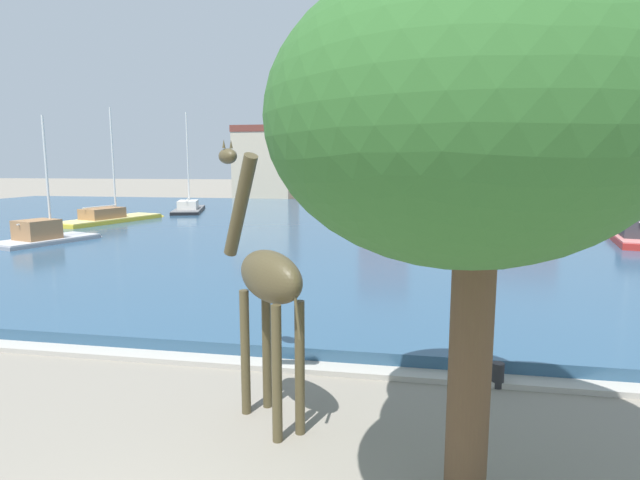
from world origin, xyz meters
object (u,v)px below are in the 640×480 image
at_px(sailboat_grey, 50,239).
at_px(giraffe_statue, 266,280).
at_px(sailboat_red, 631,238).
at_px(shade_tree, 493,119).
at_px(sailboat_black, 190,210).
at_px(sailboat_yellow, 116,220).
at_px(sailboat_white, 506,205).
at_px(mooring_bollard, 498,375).

bearing_deg(sailboat_grey, giraffe_statue, -43.49).
height_order(sailboat_red, shade_tree, sailboat_red).
bearing_deg(shade_tree, sailboat_black, 119.33).
bearing_deg(sailboat_yellow, giraffe_statue, -53.63).
bearing_deg(shade_tree, sailboat_red, 64.84).
relative_size(sailboat_red, sailboat_white, 0.89).
xyz_separation_m(sailboat_grey, mooring_bollard, (20.30, -13.31, -0.27)).
bearing_deg(sailboat_yellow, sailboat_white, 30.39).
height_order(giraffe_statue, sailboat_red, sailboat_red).
bearing_deg(giraffe_statue, mooring_bollard, 26.19).
bearing_deg(sailboat_black, sailboat_white, 17.32).
relative_size(sailboat_red, shade_tree, 1.26).
bearing_deg(sailboat_white, sailboat_black, -162.68).
bearing_deg(giraffe_statue, sailboat_white, 74.97).
height_order(sailboat_black, mooring_bollard, sailboat_black).
relative_size(sailboat_white, mooring_bollard, 18.40).
distance_m(sailboat_red, shade_tree, 25.23).
relative_size(sailboat_grey, shade_tree, 1.07).
xyz_separation_m(sailboat_yellow, sailboat_white, (29.75, 17.45, 0.12)).
distance_m(sailboat_black, sailboat_yellow, 8.84).
bearing_deg(sailboat_red, sailboat_grey, -169.94).
relative_size(sailboat_grey, mooring_bollard, 13.79).
height_order(giraffe_statue, mooring_bollard, giraffe_statue).
bearing_deg(sailboat_red, sailboat_yellow, 172.41).
bearing_deg(sailboat_grey, shade_tree, -41.56).
height_order(sailboat_grey, sailboat_red, sailboat_red).
distance_m(giraffe_statue, sailboat_red, 24.91).
bearing_deg(sailboat_black, shade_tree, -60.67).
height_order(sailboat_yellow, sailboat_white, sailboat_yellow).
height_order(sailboat_black, sailboat_white, sailboat_black).
distance_m(giraffe_statue, sailboat_black, 37.60).
relative_size(sailboat_black, mooring_bollard, 17.75).
xyz_separation_m(sailboat_black, sailboat_yellow, (-1.65, -8.69, 0.01)).
bearing_deg(sailboat_yellow, mooring_bollard, -45.52).
xyz_separation_m(giraffe_statue, sailboat_black, (-16.71, 33.62, -1.98)).
height_order(sailboat_white, shade_tree, shade_tree).
bearing_deg(giraffe_statue, sailboat_grey, 136.51).
relative_size(sailboat_yellow, sailboat_white, 1.03).
relative_size(sailboat_grey, sailboat_white, 0.75).
xyz_separation_m(sailboat_red, sailboat_white, (-2.40, 21.73, 0.03)).
distance_m(sailboat_grey, sailboat_white, 38.61).
distance_m(sailboat_yellow, mooring_bollard, 32.11).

